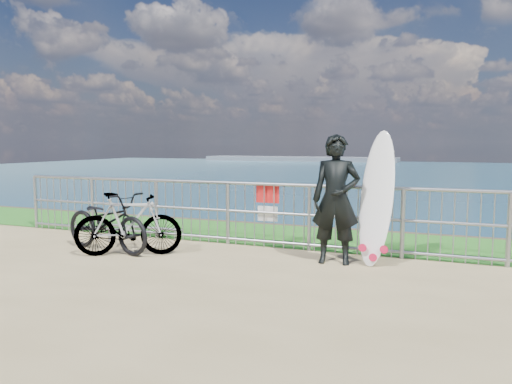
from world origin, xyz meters
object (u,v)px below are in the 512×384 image
at_px(bicycle_far, 128,224).
at_px(bicycle_near, 107,222).
at_px(surfer, 336,199).
at_px(surfboard, 376,203).

bearing_deg(bicycle_far, bicycle_near, 47.93).
bearing_deg(surfer, surfboard, 6.03).
distance_m(surfer, bicycle_near, 3.80).
height_order(bicycle_near, bicycle_far, bicycle_far).
height_order(surfboard, bicycle_near, surfboard).
height_order(surfer, surfboard, surfboard).
relative_size(surfer, bicycle_far, 1.14).
xyz_separation_m(surfboard, bicycle_far, (-3.78, -0.87, -0.41)).
xyz_separation_m(surfboard, bicycle_near, (-4.30, -0.75, -0.42)).
bearing_deg(bicycle_near, surfboard, -68.11).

